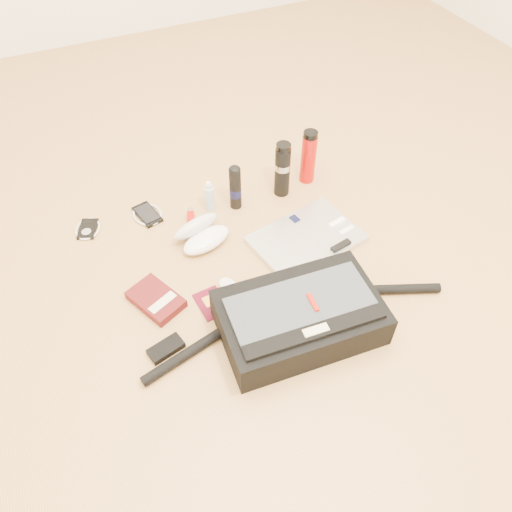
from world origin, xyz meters
name	(u,v)px	position (x,y,z in m)	size (l,w,h in m)	color
ground	(257,285)	(0.00, 0.00, 0.00)	(4.00, 4.00, 0.00)	#B6874B
messenger_bag	(299,317)	(0.05, -0.21, 0.06)	(0.99, 0.33, 0.14)	black
laptop	(307,239)	(0.25, 0.11, 0.01)	(0.41, 0.32, 0.04)	silver
book	(156,299)	(-0.32, 0.07, 0.02)	(0.17, 0.21, 0.03)	#470D0F
passport	(211,303)	(-0.16, -0.01, 0.00)	(0.10, 0.13, 0.01)	#470616
mouse	(229,287)	(-0.09, 0.02, 0.02)	(0.07, 0.10, 0.03)	white
sunglasses_case	(201,233)	(-0.09, 0.27, 0.04)	(0.22, 0.20, 0.11)	white
ipod	(88,229)	(-0.45, 0.49, 0.01)	(0.12, 0.12, 0.01)	black
phone	(147,214)	(-0.23, 0.48, 0.01)	(0.12, 0.14, 0.01)	black
inhaler	(191,217)	(-0.09, 0.39, 0.01)	(0.05, 0.09, 0.02)	#A30B04
spray_bottle	(210,197)	(0.00, 0.41, 0.06)	(0.04, 0.04, 0.13)	#A6CEE1
aerosol_can	(235,187)	(0.09, 0.39, 0.09)	(0.05, 0.05, 0.19)	black
thermos_black	(282,169)	(0.28, 0.39, 0.11)	(0.08, 0.08, 0.23)	black
thermos_red	(308,157)	(0.41, 0.41, 0.11)	(0.08, 0.08, 0.22)	#AA0D08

